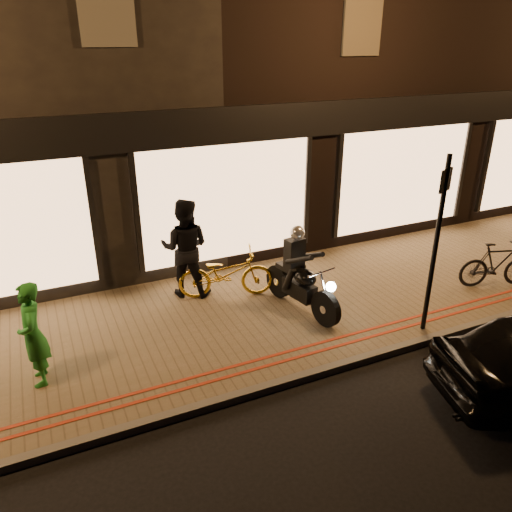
{
  "coord_description": "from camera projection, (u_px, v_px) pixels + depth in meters",
  "views": [
    {
      "loc": [
        -3.53,
        -5.17,
        4.69
      ],
      "look_at": [
        -0.12,
        2.27,
        1.1
      ],
      "focal_mm": 35.0,
      "sensor_mm": 36.0,
      "label": 1
    }
  ],
  "objects": [
    {
      "name": "person_green",
      "position": [
        33.0,
        335.0,
        6.94
      ],
      "size": [
        0.38,
        0.57,
        1.56
      ],
      "primitive_type": "imported",
      "rotation": [
        0.0,
        0.0,
        -1.56
      ],
      "color": "#217C26",
      "rests_on": "sidewalk"
    },
    {
      "name": "ground",
      "position": [
        326.0,
        376.0,
        7.54
      ],
      "size": [
        90.0,
        90.0,
        0.0
      ],
      "primitive_type": "plane",
      "color": "black",
      "rests_on": "ground"
    },
    {
      "name": "motorcycle",
      "position": [
        300.0,
        279.0,
        8.92
      ],
      "size": [
        0.68,
        1.93,
        1.59
      ],
      "rotation": [
        0.0,
        0.0,
        0.19
      ],
      "color": "black",
      "rests_on": "sidewalk"
    },
    {
      "name": "building_row",
      "position": [
        155.0,
        56.0,
        13.32
      ],
      "size": [
        48.0,
        10.11,
        8.5
      ],
      "color": "black",
      "rests_on": "ground"
    },
    {
      "name": "red_kerb_lines",
      "position": [
        308.0,
        350.0,
        7.95
      ],
      "size": [
        50.0,
        0.26,
        0.01
      ],
      "color": "#97250D",
      "rests_on": "sidewalk"
    },
    {
      "name": "bicycle_dark",
      "position": [
        497.0,
        264.0,
        9.84
      ],
      "size": [
        1.6,
        0.9,
        0.93
      ],
      "primitive_type": "imported",
      "rotation": [
        0.0,
        0.0,
        1.25
      ],
      "color": "black",
      "rests_on": "sidewalk"
    },
    {
      "name": "kerb_stone",
      "position": [
        324.0,
        371.0,
        7.56
      ],
      "size": [
        50.0,
        0.14,
        0.12
      ],
      "primitive_type": "cube",
      "color": "#59544C",
      "rests_on": "ground"
    },
    {
      "name": "sign_post",
      "position": [
        437.0,
        237.0,
        7.89
      ],
      "size": [
        0.33,
        0.17,
        3.0
      ],
      "rotation": [
        0.0,
        0.0,
        0.4
      ],
      "color": "black",
      "rests_on": "sidewalk"
    },
    {
      "name": "sidewalk",
      "position": [
        268.0,
        312.0,
        9.18
      ],
      "size": [
        50.0,
        4.0,
        0.12
      ],
      "primitive_type": "cube",
      "color": "brown",
      "rests_on": "ground"
    },
    {
      "name": "person_dark",
      "position": [
        185.0,
        248.0,
        9.35
      ],
      "size": [
        1.16,
        1.07,
        1.91
      ],
      "primitive_type": "imported",
      "rotation": [
        0.0,
        0.0,
        2.65
      ],
      "color": "black",
      "rests_on": "sidewalk"
    },
    {
      "name": "bicycle_gold",
      "position": [
        226.0,
        273.0,
        9.45
      ],
      "size": [
        1.91,
        1.13,
        0.95
      ],
      "primitive_type": "imported",
      "rotation": [
        0.0,
        0.0,
        1.27
      ],
      "color": "gold",
      "rests_on": "sidewalk"
    }
  ]
}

